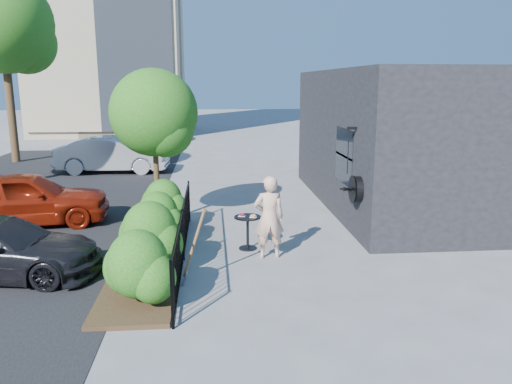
{
  "coord_description": "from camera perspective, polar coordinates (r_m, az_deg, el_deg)",
  "views": [
    {
      "loc": [
        -0.87,
        -9.99,
        3.64
      ],
      "look_at": [
        0.12,
        1.04,
        1.2
      ],
      "focal_mm": 35.0,
      "sensor_mm": 36.0,
      "label": 1
    }
  ],
  "objects": [
    {
      "name": "shovel",
      "position": [
        9.2,
        -7.29,
        -6.69
      ],
      "size": [
        0.5,
        0.19,
        1.47
      ],
      "color": "brown",
      "rests_on": "ground"
    },
    {
      "name": "car_silver",
      "position": [
        21.36,
        -16.07,
        4.13
      ],
      "size": [
        4.55,
        1.75,
        1.48
      ],
      "primitive_type": "imported",
      "rotation": [
        0.0,
        0.0,
        1.53
      ],
      "color": "#A9A9AE",
      "rests_on": "ground"
    },
    {
      "name": "shop_building",
      "position": [
        15.91,
        18.62,
        5.86
      ],
      "size": [
        6.22,
        9.0,
        4.0
      ],
      "color": "black",
      "rests_on": "ground"
    },
    {
      "name": "fence",
      "position": [
        10.48,
        -8.36,
        -4.81
      ],
      "size": [
        0.05,
        6.05,
        1.1
      ],
      "color": "black",
      "rests_on": "ground"
    },
    {
      "name": "shrubs",
      "position": [
        10.59,
        -11.6,
        -3.97
      ],
      "size": [
        1.1,
        5.6,
        1.24
      ],
      "color": "#155613",
      "rests_on": "ground"
    },
    {
      "name": "planting_bed",
      "position": [
        10.71,
        -12.04,
        -7.52
      ],
      "size": [
        1.3,
        6.0,
        0.08
      ],
      "primitive_type": "cube",
      "color": "#382616",
      "rests_on": "ground"
    },
    {
      "name": "woman",
      "position": [
        10.44,
        1.49,
        -2.9
      ],
      "size": [
        0.66,
        0.45,
        1.76
      ],
      "primitive_type": "imported",
      "rotation": [
        0.0,
        0.0,
        3.19
      ],
      "color": "#DDAC8F",
      "rests_on": "ground"
    },
    {
      "name": "car_red",
      "position": [
        14.19,
        -24.92,
        -0.67
      ],
      "size": [
        4.37,
        2.27,
        1.42
      ],
      "primitive_type": "imported",
      "rotation": [
        0.0,
        0.0,
        1.72
      ],
      "color": "maroon",
      "rests_on": "ground"
    },
    {
      "name": "ground",
      "position": [
        10.67,
        -0.13,
        -7.53
      ],
      "size": [
        120.0,
        120.0,
        0.0
      ],
      "primitive_type": "plane",
      "color": "gray",
      "rests_on": "ground"
    },
    {
      "name": "street_tree_far",
      "position": [
        25.71,
        -26.86,
        16.22
      ],
      "size": [
        4.4,
        4.4,
        8.28
      ],
      "color": "#3F2B19",
      "rests_on": "ground"
    },
    {
      "name": "patio_tree",
      "position": [
        12.85,
        -11.31,
        8.27
      ],
      "size": [
        2.2,
        2.2,
        3.94
      ],
      "color": "#3F2B19",
      "rests_on": "ground"
    },
    {
      "name": "cafe_table",
      "position": [
        11.07,
        -0.96,
        -3.96
      ],
      "size": [
        0.6,
        0.6,
        0.8
      ],
      "rotation": [
        0.0,
        0.0,
        -0.23
      ],
      "color": "black",
      "rests_on": "ground"
    }
  ]
}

